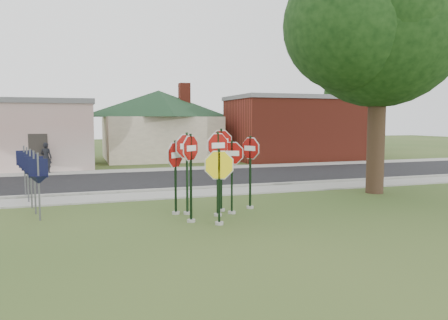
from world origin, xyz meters
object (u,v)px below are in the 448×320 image
object	(u,v)px
stop_sign_center	(218,161)
oak_tree	(380,22)
pedestrian	(46,158)
stop_sign_left	(191,166)
stop_sign_yellow	(219,177)

from	to	relation	value
stop_sign_center	oak_tree	size ratio (longest dim) A/B	0.26
stop_sign_center	pedestrian	distance (m)	14.40
oak_tree	pedestrian	size ratio (longest dim) A/B	6.17
oak_tree	pedestrian	world-z (taller)	oak_tree
oak_tree	pedestrian	xyz separation A→B (m)	(-13.08, 11.10, -5.91)
stop_sign_left	oak_tree	world-z (taller)	oak_tree
stop_sign_left	oak_tree	size ratio (longest dim) A/B	0.26
stop_sign_left	oak_tree	xyz separation A→B (m)	(8.33, 2.62, 5.16)
stop_sign_left	oak_tree	distance (m)	10.14
oak_tree	stop_sign_left	bearing A→B (deg)	-162.56
stop_sign_yellow	stop_sign_left	world-z (taller)	stop_sign_left
stop_sign_yellow	oak_tree	size ratio (longest dim) A/B	0.22
stop_sign_left	pedestrian	xyz separation A→B (m)	(-4.75, 13.72, -0.75)
stop_sign_center	oak_tree	xyz separation A→B (m)	(7.35, 2.09, 5.11)
stop_sign_yellow	pedestrian	bearing A→B (deg)	110.82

